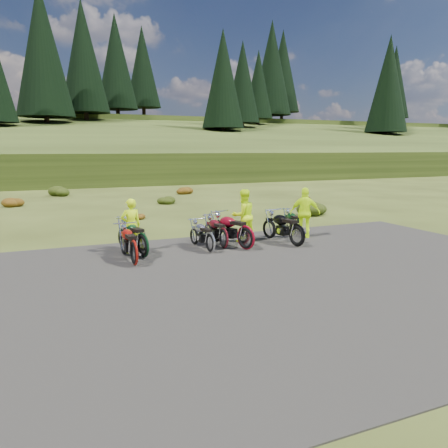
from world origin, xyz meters
name	(u,v)px	position (x,y,z in m)	size (l,w,h in m)	color
ground	(216,264)	(0.00, 0.00, 0.00)	(300.00, 300.00, 0.00)	#363E14
gravel_pad	(245,283)	(0.00, -2.00, 0.00)	(20.00, 12.00, 0.04)	black
hill_slope	(76,174)	(0.00, 50.00, 0.00)	(300.00, 46.00, 3.00)	#2C3B13
hill_plateau	(56,162)	(0.00, 110.00, 0.00)	(300.00, 90.00, 9.17)	#2C3B13
conifer_22	(42,50)	(-3.00, 56.00, 16.77)	(7.92, 7.92, 20.00)	black
conifer_23	(83,56)	(3.00, 62.00, 17.47)	(7.48, 7.48, 19.00)	black
conifer_24	(116,62)	(9.00, 68.00, 18.16)	(7.04, 7.04, 18.00)	black
conifer_25	(143,67)	(15.00, 74.00, 18.66)	(6.60, 6.60, 17.00)	black
conifer_26	(223,79)	(21.00, 49.00, 13.37)	(6.16, 6.16, 16.00)	black
conifer_27	(243,82)	(27.00, 55.00, 14.06)	(5.72, 5.72, 15.00)	black
conifer_28	(258,85)	(33.00, 61.00, 14.76)	(5.28, 5.28, 14.00)	black
conifer_29	(272,68)	(39.00, 67.00, 18.97)	(7.92, 7.92, 20.00)	black
conifer_30	(283,71)	(45.00, 73.00, 19.66)	(7.48, 7.48, 19.00)	black
conifer_31	(388,84)	(51.00, 48.00, 14.18)	(7.04, 7.04, 18.00)	black
conifer_32	(390,86)	(57.00, 54.00, 14.87)	(6.60, 6.60, 17.00)	black
conifer_33	(391,88)	(63.00, 60.00, 15.56)	(6.16, 6.16, 16.00)	black
conifer_34	(392,90)	(69.00, 66.00, 16.26)	(5.72, 5.72, 15.00)	black
conifer_35	(393,91)	(75.00, 72.00, 16.95)	(5.28, 5.28, 14.00)	black
conifer_36	(394,82)	(81.00, 78.00, 20.16)	(7.92, 7.92, 20.00)	black
shrub_2	(12,201)	(-6.20, 16.60, 0.38)	(1.30, 1.30, 0.77)	#71330E
shrub_3	(60,190)	(-3.30, 21.90, 0.46)	(1.56, 1.56, 0.92)	#20310C
shrub_4	(137,215)	(-0.40, 9.20, 0.23)	(0.77, 0.77, 0.45)	#71330E
shrub_5	(166,199)	(2.50, 14.50, 0.31)	(1.03, 1.03, 0.61)	#20310C
shrub_6	(184,189)	(5.40, 19.80, 0.38)	(1.30, 1.30, 0.77)	#71330E
shrub_7	(313,206)	(8.30, 7.10, 0.46)	(1.56, 1.56, 0.92)	#20310C
shrub_8	(303,198)	(11.20, 12.40, 0.23)	(0.77, 0.77, 0.45)	#71330E
motorcycle_1	(135,266)	(-2.29, 0.69, 0.00)	(2.13, 0.71, 1.12)	maroon
motorcycle_2	(143,258)	(-1.85, 1.53, 0.00)	(2.22, 0.74, 1.16)	black
motorcycle_3	(210,253)	(0.34, 1.31, 0.00)	(1.92, 0.64, 1.00)	#A8A7AC
motorcycle_4	(224,249)	(0.99, 1.71, 0.00)	(2.01, 0.67, 1.05)	#520D15
motorcycle_5	(297,247)	(3.44, 0.96, 0.00)	(2.28, 0.76, 1.20)	black
motorcycle_6	(246,250)	(1.60, 1.24, 0.00)	(2.32, 0.77, 1.22)	maroon
motorcycle_7	(298,237)	(4.50, 2.51, 0.00)	(1.87, 0.62, 0.98)	black
person_middle	(131,227)	(-2.04, 2.33, 0.89)	(0.65, 0.43, 1.79)	#C7EF0C
person_right_a	(243,216)	(2.09, 2.48, 0.96)	(0.94, 0.73, 1.93)	#C7EF0C
person_right_b	(305,214)	(4.56, 2.18, 0.96)	(1.13, 0.47, 1.92)	#C7EF0C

